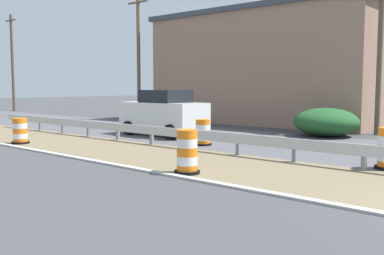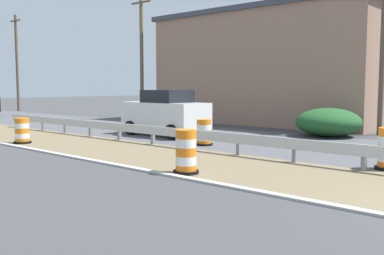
{
  "view_description": "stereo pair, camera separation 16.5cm",
  "coord_description": "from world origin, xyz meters",
  "views": [
    {
      "loc": [
        -9.07,
        -0.32,
        2.23
      ],
      "look_at": [
        1.03,
        8.4,
        0.97
      ],
      "focal_mm": 40.97,
      "sensor_mm": 36.0,
      "label": 1
    },
    {
      "loc": [
        -8.97,
        -0.44,
        2.23
      ],
      "look_at": [
        1.03,
        8.4,
        0.97
      ],
      "focal_mm": 40.97,
      "sensor_mm": 36.0,
      "label": 2
    }
  ],
  "objects": [
    {
      "name": "utility_pole_far",
      "position": [
        10.29,
        37.56,
        4.42
      ],
      "size": [
        0.24,
        1.8,
        8.53
      ],
      "color": "brown",
      "rests_on": "ground"
    },
    {
      "name": "traffic_barrel_mid",
      "position": [
        3.64,
        10.11,
        0.44
      ],
      "size": [
        0.67,
        0.67,
        0.98
      ],
      "color": "orange",
      "rests_on": "ground"
    },
    {
      "name": "bush_roadside",
      "position": [
        9.54,
        7.84,
        0.63
      ],
      "size": [
        2.85,
        2.85,
        1.27
      ],
      "primitive_type": "ellipsoid",
      "color": "#1E4C23",
      "rests_on": "ground"
    },
    {
      "name": "utility_pole_mid",
      "position": [
        10.86,
        21.58,
        4.27
      ],
      "size": [
        0.24,
        1.8,
        8.23
      ],
      "color": "brown",
      "rests_on": "ground"
    },
    {
      "name": "roadside_shop_near",
      "position": [
        14.66,
        13.83,
        3.39
      ],
      "size": [
        6.86,
        14.32,
        6.75
      ],
      "color": "#93705B",
      "rests_on": "ground"
    },
    {
      "name": "traffic_barrel_far",
      "position": [
        -0.64,
        15.8,
        0.45
      ],
      "size": [
        0.68,
        0.68,
        0.99
      ],
      "color": "orange",
      "rests_on": "ground"
    },
    {
      "name": "traffic_barrel_close",
      "position": [
        -0.78,
        7.0,
        0.51
      ],
      "size": [
        0.66,
        0.66,
        1.13
      ],
      "color": "orange",
      "rests_on": "ground"
    },
    {
      "name": "car_lead_near_lane",
      "position": [
        5.02,
        13.55,
        1.03
      ],
      "size": [
        2.1,
        4.18,
        2.06
      ],
      "rotation": [
        0.0,
        0.0,
        1.54
      ],
      "color": "silver",
      "rests_on": "ground"
    },
    {
      "name": "utility_pole_near",
      "position": [
        11.58,
        6.3,
        4.37
      ],
      "size": [
        0.24,
        1.8,
        8.43
      ],
      "color": "brown",
      "rests_on": "ground"
    }
  ]
}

